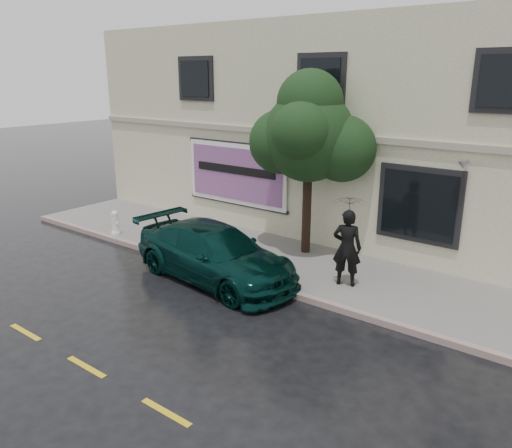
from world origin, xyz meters
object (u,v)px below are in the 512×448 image
Objects in this scene: pedestrian at (347,248)px; fire_hydrant at (115,223)px; street_tree at (309,137)px; car at (214,253)px.

pedestrian is 2.45× the size of fire_hydrant.
street_tree is at bearing -53.18° from pedestrian.
car is at bearing -15.91° from fire_hydrant.
fire_hydrant is at bearing -158.33° from street_tree.
street_tree reaches higher than pedestrian.
car is 1.06× the size of street_tree.
street_tree reaches higher than fire_hydrant.
pedestrian is 8.24m from fire_hydrant.
pedestrian is at bearing -2.68° from fire_hydrant.
car is at bearing 7.76° from pedestrian.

